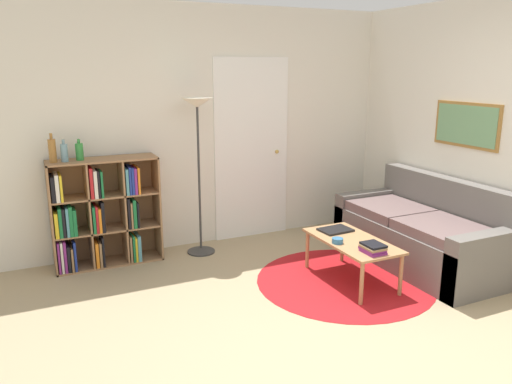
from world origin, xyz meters
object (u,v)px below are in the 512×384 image
object	(u,v)px
coffee_table	(352,244)
bottle_left	(52,150)
bottle_middle	(64,153)
bookshelf	(101,214)
laptop	(335,230)
floor_lamp	(198,124)
couch	(424,235)
bottle_right	(79,151)
bowl	(338,241)

from	to	relation	value
coffee_table	bottle_left	size ratio (longest dim) A/B	3.51
bottle_left	bottle_middle	world-z (taller)	bottle_left
bookshelf	laptop	distance (m)	2.33
floor_lamp	bottle_left	size ratio (longest dim) A/B	6.01
couch	bottle_middle	world-z (taller)	bottle_middle
coffee_table	laptop	distance (m)	0.29
bottle_middle	bottle_right	bearing A→B (deg)	10.83
laptop	bottle_right	distance (m)	2.58
laptop	bottle_right	world-z (taller)	bottle_right
coffee_table	bottle_right	size ratio (longest dim) A/B	4.72
bookshelf	bottle_middle	xyz separation A→B (m)	(-0.29, -0.02, 0.64)
couch	bottle_right	world-z (taller)	bottle_right
bookshelf	coffee_table	world-z (taller)	bookshelf
bowl	bottle_middle	bearing A→B (deg)	146.65
floor_lamp	laptop	world-z (taller)	floor_lamp
laptop	bottle_left	xyz separation A→B (m)	(-2.43, 1.12, 0.78)
couch	bottle_left	bearing A→B (deg)	158.37
floor_lamp	couch	world-z (taller)	floor_lamp
laptop	bottle_middle	distance (m)	2.68
coffee_table	bottle_right	xyz separation A→B (m)	(-2.18, 1.42, 0.81)
bookshelf	coffee_table	xyz separation A→B (m)	(2.03, -1.42, -0.16)
coffee_table	couch	bearing A→B (deg)	4.21
bookshelf	couch	distance (m)	3.27
couch	bowl	distance (m)	1.12
floor_lamp	couch	distance (m)	2.57
couch	laptop	world-z (taller)	couch
coffee_table	bottle_middle	size ratio (longest dim) A/B	4.57
floor_lamp	bottle_middle	bearing A→B (deg)	175.85
bottle_left	bottle_right	world-z (taller)	bottle_left
bookshelf	bowl	bearing A→B (deg)	-37.61
laptop	bowl	world-z (taller)	bowl
floor_lamp	coffee_table	bearing A→B (deg)	-51.69
bookshelf	bottle_left	bearing A→B (deg)	-177.80
bowl	bottle_right	xyz separation A→B (m)	(-2.01, 1.44, 0.74)
bookshelf	bottle_middle	size ratio (longest dim) A/B	5.11
laptop	bowl	bearing A→B (deg)	-120.88
bookshelf	floor_lamp	world-z (taller)	floor_lamp
laptop	bottle_right	xyz separation A→B (m)	(-2.19, 1.14, 0.75)
couch	bowl	world-z (taller)	couch
bowl	bottle_right	world-z (taller)	bottle_right
laptop	bottle_right	bearing A→B (deg)	152.46
laptop	bookshelf	bearing A→B (deg)	150.91
couch	coffee_table	xyz separation A→B (m)	(-0.94, -0.07, 0.07)
coffee_table	bottle_left	bearing A→B (deg)	149.92
couch	bowl	bearing A→B (deg)	-175.59
coffee_table	bottle_left	distance (m)	2.92
bowl	bottle_left	size ratio (longest dim) A/B	0.37
laptop	coffee_table	bearing A→B (deg)	-91.27
floor_lamp	bowl	distance (m)	1.84
coffee_table	floor_lamp	bearing A→B (deg)	128.31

